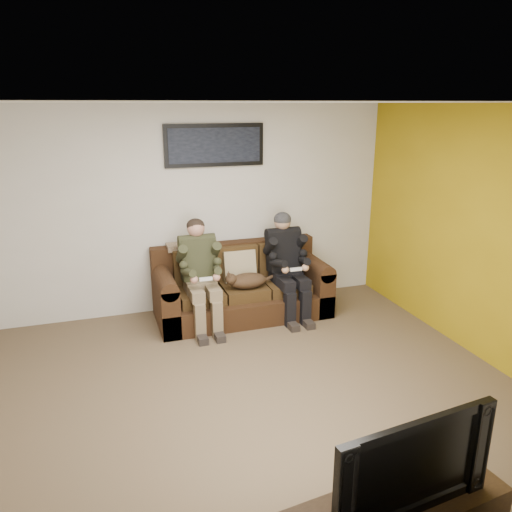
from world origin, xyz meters
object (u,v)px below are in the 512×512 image
object	(u,v)px
person_left	(200,268)
television	(403,457)
sofa	(241,289)
framed_poster	(215,145)
cat	(246,280)
person_right	(287,259)

from	to	relation	value
person_left	television	bearing A→B (deg)	-84.14
sofa	framed_poster	world-z (taller)	framed_poster
person_left	framed_poster	distance (m)	1.53
sofa	person_left	size ratio (longest dim) A/B	1.67
cat	framed_poster	distance (m)	1.71
sofa	person_left	xyz separation A→B (m)	(-0.55, -0.18, 0.39)
sofa	television	world-z (taller)	television
person_right	framed_poster	size ratio (longest dim) A/B	1.03
person_left	person_right	bearing A→B (deg)	0.02
cat	television	xyz separation A→B (m)	(-0.18, -3.52, 0.19)
person_right	cat	world-z (taller)	person_right
person_left	cat	distance (m)	0.59
sofa	cat	world-z (taller)	sofa
sofa	cat	distance (m)	0.32
framed_poster	sofa	bearing A→B (deg)	-62.81
person_left	television	world-z (taller)	person_left
framed_poster	television	world-z (taller)	framed_poster
person_right	framed_poster	xyz separation A→B (m)	(-0.75, 0.57, 1.38)
person_left	person_right	size ratio (longest dim) A/B	0.99
person_left	cat	bearing A→B (deg)	-7.61
person_right	television	world-z (taller)	person_right
person_right	cat	distance (m)	0.59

